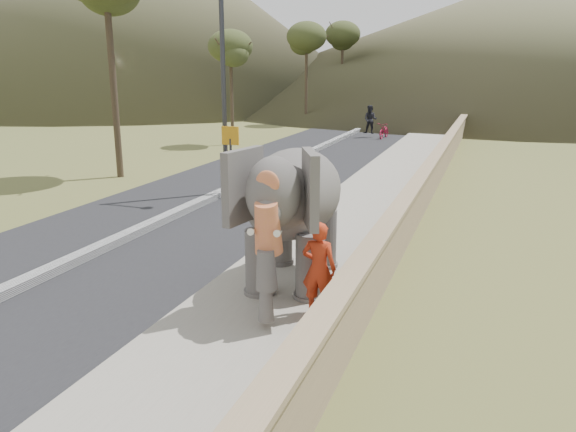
% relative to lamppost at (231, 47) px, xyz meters
% --- Properties ---
extents(ground, '(160.00, 160.00, 0.00)m').
position_rel_lamppost_xyz_m(ground, '(4.69, -11.93, -4.87)').
color(ground, olive).
rests_on(ground, ground).
extents(road, '(7.00, 120.00, 0.03)m').
position_rel_lamppost_xyz_m(road, '(-0.31, -1.93, -4.86)').
color(road, black).
rests_on(road, ground).
extents(median, '(0.35, 120.00, 0.22)m').
position_rel_lamppost_xyz_m(median, '(-0.31, -1.93, -4.76)').
color(median, black).
rests_on(median, ground).
extents(walkway, '(3.00, 120.00, 0.15)m').
position_rel_lamppost_xyz_m(walkway, '(4.69, -1.93, -4.80)').
color(walkway, '#9E9687').
rests_on(walkway, ground).
extents(parapet, '(0.30, 120.00, 1.10)m').
position_rel_lamppost_xyz_m(parapet, '(6.34, -1.93, -4.32)').
color(parapet, tan).
rests_on(parapet, ground).
extents(lamppost, '(1.76, 0.36, 8.00)m').
position_rel_lamppost_xyz_m(lamppost, '(0.00, 0.00, 0.00)').
color(lamppost, '#313237').
rests_on(lamppost, ground).
extents(signboard, '(0.60, 0.08, 2.40)m').
position_rel_lamppost_xyz_m(signboard, '(0.19, -0.62, -3.23)').
color(signboard, '#2D2D33').
rests_on(signboard, ground).
extents(hill_left, '(60.00, 60.00, 22.00)m').
position_rel_lamppost_xyz_m(hill_left, '(-33.31, 43.07, 6.13)').
color(hill_left, brown).
rests_on(hill_left, ground).
extents(hill_far, '(80.00, 80.00, 14.00)m').
position_rel_lamppost_xyz_m(hill_far, '(9.69, 58.07, 2.13)').
color(hill_far, brown).
rests_on(hill_far, ground).
extents(elephant_and_man, '(2.46, 4.05, 2.77)m').
position_rel_lamppost_xyz_m(elephant_and_man, '(4.71, -7.18, -3.35)').
color(elephant_and_man, '#625D59').
rests_on(elephant_and_man, ground).
extents(motorcyclist, '(1.68, 1.84, 1.97)m').
position_rel_lamppost_xyz_m(motorcyclist, '(1.58, 16.99, -4.10)').
color(motorcyclist, maroon).
rests_on(motorcyclist, ground).
extents(trees, '(48.14, 44.73, 9.21)m').
position_rel_lamppost_xyz_m(trees, '(4.46, 13.20, -0.85)').
color(trees, '#473828').
rests_on(trees, ground).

